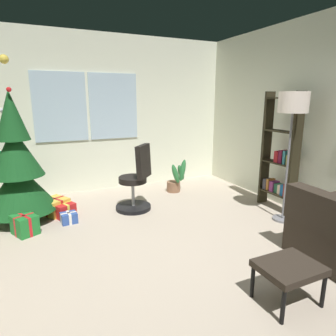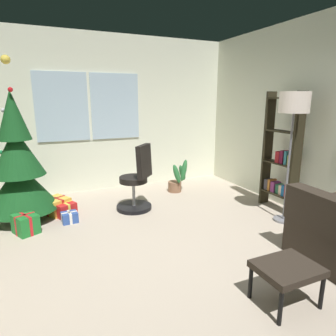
{
  "view_description": "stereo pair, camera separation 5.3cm",
  "coord_description": "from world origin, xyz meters",
  "px_view_note": "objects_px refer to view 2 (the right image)",
  "views": [
    {
      "loc": [
        -1.31,
        -2.4,
        1.74
      ],
      "look_at": [
        0.25,
        0.97,
        0.85
      ],
      "focal_mm": 31.29,
      "sensor_mm": 36.0,
      "label": 1
    },
    {
      "loc": [
        -1.26,
        -2.42,
        1.74
      ],
      "look_at": [
        0.25,
        0.97,
        0.85
      ],
      "focal_mm": 31.29,
      "sensor_mm": 36.0,
      "label": 2
    }
  ],
  "objects_px": {
    "holiday_tree": "(19,168)",
    "gift_box_blue": "(70,217)",
    "footstool": "(287,270)",
    "gift_box_red": "(64,209)",
    "potted_plant": "(178,180)",
    "office_chair": "(137,184)",
    "gift_box_green": "(26,224)",
    "floor_lamp": "(294,111)",
    "gift_box_gold": "(56,206)",
    "bookshelf": "(281,159)"
  },
  "relations": [
    {
      "from": "gift_box_blue",
      "to": "office_chair",
      "type": "xyz_separation_m",
      "value": [
        1.05,
        0.08,
        0.34
      ]
    },
    {
      "from": "office_chair",
      "to": "floor_lamp",
      "type": "relative_size",
      "value": 0.58
    },
    {
      "from": "floor_lamp",
      "to": "potted_plant",
      "type": "relative_size",
      "value": 2.92
    },
    {
      "from": "floor_lamp",
      "to": "gift_box_red",
      "type": "bearing_deg",
      "value": 152.74
    },
    {
      "from": "gift_box_green",
      "to": "gift_box_red",
      "type": "bearing_deg",
      "value": 38.8
    },
    {
      "from": "bookshelf",
      "to": "gift_box_red",
      "type": "bearing_deg",
      "value": 161.01
    },
    {
      "from": "holiday_tree",
      "to": "bookshelf",
      "type": "xyz_separation_m",
      "value": [
        3.72,
        -1.2,
        0.04
      ]
    },
    {
      "from": "gift_box_green",
      "to": "gift_box_gold",
      "type": "bearing_deg",
      "value": 52.74
    },
    {
      "from": "holiday_tree",
      "to": "potted_plant",
      "type": "height_order",
      "value": "holiday_tree"
    },
    {
      "from": "footstool",
      "to": "gift_box_gold",
      "type": "relative_size",
      "value": 1.11
    },
    {
      "from": "potted_plant",
      "to": "floor_lamp",
      "type": "bearing_deg",
      "value": -66.46
    },
    {
      "from": "holiday_tree",
      "to": "office_chair",
      "type": "xyz_separation_m",
      "value": [
        1.65,
        -0.32,
        -0.35
      ]
    },
    {
      "from": "gift_box_gold",
      "to": "gift_box_red",
      "type": "bearing_deg",
      "value": -53.1
    },
    {
      "from": "gift_box_red",
      "to": "potted_plant",
      "type": "xyz_separation_m",
      "value": [
        2.09,
        0.37,
        0.13
      ]
    },
    {
      "from": "gift_box_green",
      "to": "gift_box_gold",
      "type": "distance_m",
      "value": 0.69
    },
    {
      "from": "holiday_tree",
      "to": "potted_plant",
      "type": "xyz_separation_m",
      "value": [
        2.64,
        0.25,
        -0.54
      ]
    },
    {
      "from": "footstool",
      "to": "gift_box_green",
      "type": "relative_size",
      "value": 1.31
    },
    {
      "from": "holiday_tree",
      "to": "gift_box_gold",
      "type": "xyz_separation_m",
      "value": [
        0.45,
        0.02,
        -0.65
      ]
    },
    {
      "from": "gift_box_green",
      "to": "footstool",
      "type": "bearing_deg",
      "value": -49.23
    },
    {
      "from": "footstool",
      "to": "gift_box_blue",
      "type": "xyz_separation_m",
      "value": [
        -1.52,
        2.55,
        -0.24
      ]
    },
    {
      "from": "gift_box_green",
      "to": "potted_plant",
      "type": "xyz_separation_m",
      "value": [
        2.61,
        0.79,
        0.1
      ]
    },
    {
      "from": "gift_box_red",
      "to": "office_chair",
      "type": "height_order",
      "value": "office_chair"
    },
    {
      "from": "office_chair",
      "to": "bookshelf",
      "type": "distance_m",
      "value": 2.29
    },
    {
      "from": "potted_plant",
      "to": "gift_box_gold",
      "type": "bearing_deg",
      "value": -173.82
    },
    {
      "from": "gift_box_red",
      "to": "gift_box_gold",
      "type": "bearing_deg",
      "value": 126.9
    },
    {
      "from": "footstool",
      "to": "gift_box_blue",
      "type": "bearing_deg",
      "value": 120.86
    },
    {
      "from": "office_chair",
      "to": "potted_plant",
      "type": "distance_m",
      "value": 1.16
    },
    {
      "from": "gift_box_blue",
      "to": "bookshelf",
      "type": "bearing_deg",
      "value": -14.45
    },
    {
      "from": "gift_box_blue",
      "to": "bookshelf",
      "type": "relative_size",
      "value": 0.13
    },
    {
      "from": "holiday_tree",
      "to": "office_chair",
      "type": "bearing_deg",
      "value": -10.96
    },
    {
      "from": "holiday_tree",
      "to": "potted_plant",
      "type": "relative_size",
      "value": 3.66
    },
    {
      "from": "gift_box_blue",
      "to": "office_chair",
      "type": "relative_size",
      "value": 0.22
    },
    {
      "from": "gift_box_blue",
      "to": "potted_plant",
      "type": "height_order",
      "value": "potted_plant"
    },
    {
      "from": "gift_box_green",
      "to": "floor_lamp",
      "type": "distance_m",
      "value": 3.87
    },
    {
      "from": "gift_box_gold",
      "to": "holiday_tree",
      "type": "bearing_deg",
      "value": -177.72
    },
    {
      "from": "footstool",
      "to": "potted_plant",
      "type": "relative_size",
      "value": 0.82
    },
    {
      "from": "holiday_tree",
      "to": "gift_box_blue",
      "type": "bearing_deg",
      "value": -33.79
    },
    {
      "from": "gift_box_red",
      "to": "potted_plant",
      "type": "distance_m",
      "value": 2.13
    },
    {
      "from": "gift_box_red",
      "to": "gift_box_gold",
      "type": "xyz_separation_m",
      "value": [
        -0.1,
        0.13,
        0.02
      ]
    },
    {
      "from": "office_chair",
      "to": "gift_box_green",
      "type": "bearing_deg",
      "value": -172.52
    },
    {
      "from": "gift_box_gold",
      "to": "potted_plant",
      "type": "bearing_deg",
      "value": 6.18
    },
    {
      "from": "footstool",
      "to": "potted_plant",
      "type": "height_order",
      "value": "potted_plant"
    },
    {
      "from": "office_chair",
      "to": "potted_plant",
      "type": "height_order",
      "value": "office_chair"
    },
    {
      "from": "office_chair",
      "to": "bookshelf",
      "type": "xyz_separation_m",
      "value": [
        2.07,
        -0.89,
        0.39
      ]
    },
    {
      "from": "gift_box_red",
      "to": "floor_lamp",
      "type": "distance_m",
      "value": 3.58
    },
    {
      "from": "bookshelf",
      "to": "holiday_tree",
      "type": "bearing_deg",
      "value": 162.06
    },
    {
      "from": "gift_box_green",
      "to": "office_chair",
      "type": "xyz_separation_m",
      "value": [
        1.61,
        0.21,
        0.29
      ]
    },
    {
      "from": "gift_box_red",
      "to": "floor_lamp",
      "type": "xyz_separation_m",
      "value": [
        2.9,
        -1.49,
        1.48
      ]
    },
    {
      "from": "gift_box_blue",
      "to": "bookshelf",
      "type": "height_order",
      "value": "bookshelf"
    },
    {
      "from": "gift_box_gold",
      "to": "bookshelf",
      "type": "relative_size",
      "value": 0.25
    }
  ]
}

